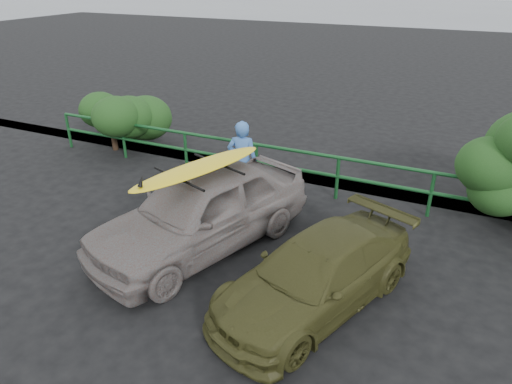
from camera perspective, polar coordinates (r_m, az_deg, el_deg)
ground at (r=7.13m, az=-9.80°, el=-16.01°), size 80.00×80.00×0.00m
ocean at (r=64.49m, az=23.19°, el=20.09°), size 200.00×200.00×0.00m
guardrail at (r=10.65m, az=4.95°, el=2.73°), size 14.00×0.08×1.04m
shrub_left at (r=13.09m, az=-14.68°, el=8.67°), size 3.20×2.40×1.97m
sedan at (r=8.43m, az=-6.83°, el=-2.24°), size 3.18×4.79×1.52m
olive_vehicle at (r=7.13m, az=7.48°, el=-10.14°), size 2.82×4.08×1.10m
man at (r=10.10m, az=-1.72°, el=3.92°), size 0.75×0.58×1.83m
roof_rack at (r=8.09m, az=-7.13°, el=2.63°), size 1.60×1.35×0.05m
surfboard at (r=8.07m, az=-7.15°, el=3.05°), size 1.51×2.87×0.08m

